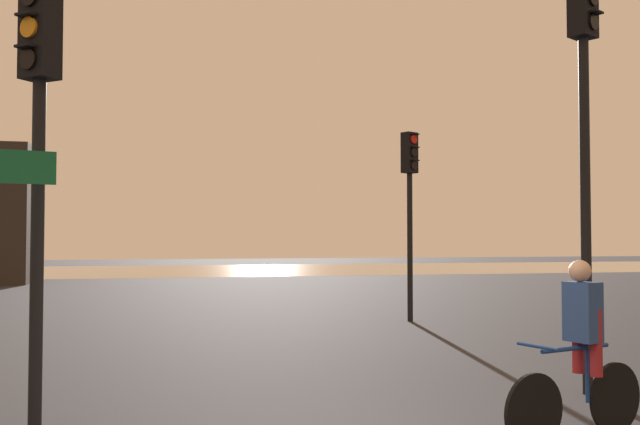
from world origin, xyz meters
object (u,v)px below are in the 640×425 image
object	(u,v)px
traffic_light_near_left	(39,118)
cyclist	(580,349)
traffic_light_far_right	(410,189)
traffic_light_near_right	(584,96)

from	to	relation	value
traffic_light_near_left	cyclist	xyz separation A→B (m)	(4.79, -1.20, -2.10)
traffic_light_near_left	traffic_light_far_right	distance (m)	10.27
traffic_light_near_left	traffic_light_far_right	size ratio (longest dim) A/B	1.00
traffic_light_near_right	cyclist	xyz separation A→B (m)	(-1.21, -1.68, -2.68)
traffic_light_near_right	cyclist	world-z (taller)	traffic_light_near_right
traffic_light_near_right	cyclist	size ratio (longest dim) A/B	3.09
traffic_light_far_right	cyclist	bearing A→B (deg)	51.88
cyclist	traffic_light_far_right	bearing A→B (deg)	-27.47
traffic_light_near_right	traffic_light_far_right	world-z (taller)	traffic_light_near_right
traffic_light_near_right	traffic_light_near_left	bearing A→B (deg)	-23.01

